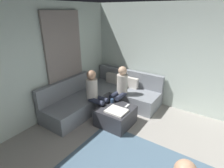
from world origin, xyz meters
TOP-DOWN VIEW (x-y plane):
  - wall_back at (0.00, 2.94)m, footprint 6.00×0.12m
  - wall_left at (-2.94, 0.00)m, footprint 0.12×6.00m
  - curtain_panel at (-2.84, 1.30)m, footprint 0.06×1.10m
  - sectional_couch at (-2.08, 1.88)m, footprint 2.10×2.55m
  - ottoman at (-1.33, 1.34)m, footprint 0.76×0.76m
  - folded_blanket at (-1.23, 1.22)m, footprint 0.44×0.36m
  - coffee_mug at (-1.55, 1.52)m, footprint 0.08×0.08m
  - game_remote at (-1.15, 1.56)m, footprint 0.05×0.15m
  - person_on_couch_back at (-1.58, 1.93)m, footprint 0.30×0.60m
  - person_on_couch_side at (-1.93, 1.35)m, footprint 0.60×0.30m

SIDE VIEW (x-z plane):
  - ottoman at x=-1.33m, z-range 0.00..0.42m
  - sectional_couch at x=-2.08m, z-range -0.15..0.72m
  - game_remote at x=-1.15m, z-range 0.42..0.44m
  - folded_blanket at x=-1.23m, z-range 0.42..0.46m
  - coffee_mug at x=-1.55m, z-range 0.42..0.52m
  - person_on_couch_back at x=-1.58m, z-range 0.06..1.26m
  - person_on_couch_side at x=-1.93m, z-range 0.06..1.26m
  - curtain_panel at x=-2.84m, z-range 0.00..2.50m
  - wall_back at x=0.00m, z-range 0.00..2.70m
  - wall_left at x=-2.94m, z-range 0.00..2.70m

